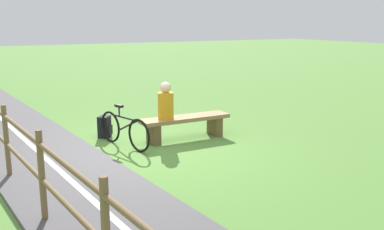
% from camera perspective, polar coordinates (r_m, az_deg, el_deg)
% --- Properties ---
extents(ground_plane, '(80.00, 80.00, 0.00)m').
position_cam_1_polar(ground_plane, '(8.43, -6.93, -4.62)').
color(ground_plane, '#548438').
extents(bench, '(1.94, 0.49, 0.48)m').
position_cam_1_polar(bench, '(9.08, -0.90, -1.08)').
color(bench, '#937047').
rests_on(bench, ground_plane).
extents(person_seated, '(0.32, 0.32, 0.76)m').
position_cam_1_polar(person_seated, '(8.79, -3.49, 1.65)').
color(person_seated, orange).
rests_on(person_seated, bench).
extents(bicycle, '(0.46, 1.57, 0.83)m').
position_cam_1_polar(bicycle, '(8.61, -8.96, -1.95)').
color(bicycle, black).
rests_on(bicycle, ground_plane).
extents(backpack, '(0.34, 0.35, 0.46)m').
position_cam_1_polar(backpack, '(9.42, -11.45, -1.55)').
color(backpack, black).
rests_on(backpack, ground_plane).
extents(fence_roadside, '(1.63, 15.41, 1.16)m').
position_cam_1_polar(fence_roadside, '(3.93, -11.33, -14.39)').
color(fence_roadside, brown).
rests_on(fence_roadside, ground_plane).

